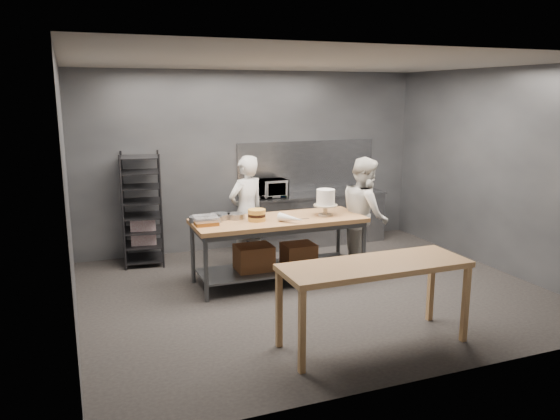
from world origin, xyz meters
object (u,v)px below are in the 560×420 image
speed_rack (142,210)px  microwave (270,188)px  near_counter (375,271)px  work_table (276,243)px  layer_cake (257,215)px  chef_behind (246,212)px  frosted_cake_stand (326,199)px  chef_right (365,215)px

speed_rack → microwave: 2.15m
microwave → near_counter: bearing=-93.9°
work_table → layer_cake: bearing=-172.7°
chef_behind → frosted_cake_stand: bearing=114.3°
speed_rack → chef_right: bearing=-26.9°
work_table → microwave: microwave is taller
microwave → frosted_cake_stand: 1.72m
frosted_cake_stand → layer_cake: frosted_cake_stand is taller
near_counter → chef_behind: bearing=98.1°
work_table → speed_rack: 2.27m
near_counter → layer_cake: layer_cake is taller
chef_behind → microwave: 1.09m
chef_right → layer_cake: bearing=107.3°
work_table → layer_cake: 0.53m
work_table → chef_right: (1.40, 0.01, 0.29)m
speed_rack → work_table: bearing=-43.6°
near_counter → frosted_cake_stand: frosted_cake_stand is taller
chef_right → frosted_cake_stand: bearing=112.6°
chef_behind → frosted_cake_stand: chef_behind is taller
chef_right → microwave: (-0.90, 1.62, 0.19)m
near_counter → speed_rack: (-1.88, 3.77, 0.04)m
speed_rack → microwave: (2.14, 0.08, 0.19)m
chef_behind → microwave: (0.69, 0.83, 0.19)m
chef_right → microwave: bearing=44.5°
frosted_cake_stand → microwave: bearing=97.0°
near_counter → microwave: size_ratio=3.69×
chef_right → chef_behind: bearing=79.0°
speed_rack → chef_right: (3.04, -1.54, 0.00)m
microwave → speed_rack: bearing=-177.9°
chef_behind → microwave: size_ratio=3.18×
chef_behind → chef_right: size_ratio=1.00×
near_counter → work_table: bearing=96.4°
microwave → layer_cake: (-0.81, -1.67, -0.05)m
chef_behind → chef_right: chef_behind is taller
chef_behind → near_counter: bearing=76.7°
microwave → chef_behind: bearing=-129.8°
speed_rack → microwave: bearing=2.1°
speed_rack → microwave: size_ratio=3.23×
work_table → chef_behind: size_ratio=1.39×
work_table → frosted_cake_stand: bearing=-5.7°
chef_right → microwave: size_ratio=3.17×
work_table → frosted_cake_stand: frosted_cake_stand is taller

